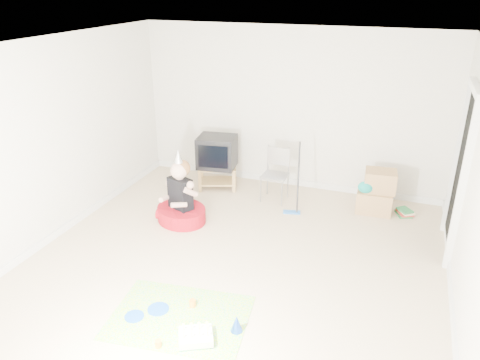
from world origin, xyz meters
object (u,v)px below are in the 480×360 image
(tv_stand, at_px, (218,175))
(folding_chair, at_px, (275,176))
(seated_woman, at_px, (181,206))
(birthday_cake, at_px, (196,337))
(crt_tv, at_px, (217,152))
(cardboard_boxes, at_px, (376,192))

(tv_stand, relative_size, folding_chair, 0.84)
(seated_woman, xyz_separation_m, birthday_cake, (1.24, -2.17, -0.19))
(folding_chair, height_order, seated_woman, seated_woman)
(crt_tv, xyz_separation_m, seated_woman, (-0.04, -1.25, -0.40))
(cardboard_boxes, distance_m, seated_woman, 2.89)
(birthday_cake, bearing_deg, crt_tv, 109.26)
(tv_stand, relative_size, seated_woman, 0.65)
(crt_tv, bearing_deg, birthday_cake, -78.61)
(folding_chair, xyz_separation_m, seated_woman, (-1.06, -1.14, -0.17))
(tv_stand, height_order, folding_chair, folding_chair)
(crt_tv, height_order, seated_woman, seated_woman)
(folding_chair, bearing_deg, tv_stand, 173.67)
(crt_tv, bearing_deg, tv_stand, 172.14)
(folding_chair, height_order, birthday_cake, folding_chair)
(folding_chair, relative_size, birthday_cake, 2.07)
(crt_tv, distance_m, cardboard_boxes, 2.57)
(birthday_cake, bearing_deg, cardboard_boxes, 68.47)
(crt_tv, xyz_separation_m, folding_chair, (1.02, -0.11, -0.23))
(crt_tv, distance_m, seated_woman, 1.32)
(crt_tv, relative_size, birthday_cake, 1.46)
(tv_stand, relative_size, cardboard_boxes, 1.09)
(crt_tv, distance_m, folding_chair, 1.05)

